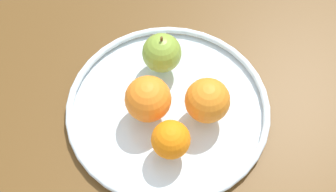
# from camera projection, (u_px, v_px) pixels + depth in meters

# --- Properties ---
(ground_plane) EXTENTS (1.33, 1.33, 0.04)m
(ground_plane) POSITION_uv_depth(u_px,v_px,m) (168.00, 116.00, 0.83)
(ground_plane) COLOR brown
(fruit_bowl) EXTENTS (0.35, 0.35, 0.02)m
(fruit_bowl) POSITION_uv_depth(u_px,v_px,m) (168.00, 108.00, 0.81)
(fruit_bowl) COLOR silver
(fruit_bowl) RESTS_ON ground_plane
(apple) EXTENTS (0.07, 0.07, 0.08)m
(apple) POSITION_uv_depth(u_px,v_px,m) (162.00, 53.00, 0.82)
(apple) COLOR #84A637
(apple) RESTS_ON fruit_bowl
(orange_front_right) EXTENTS (0.06, 0.06, 0.06)m
(orange_front_right) POSITION_uv_depth(u_px,v_px,m) (171.00, 140.00, 0.73)
(orange_front_right) COLOR orange
(orange_front_right) RESTS_ON fruit_bowl
(orange_center) EXTENTS (0.08, 0.08, 0.08)m
(orange_center) POSITION_uv_depth(u_px,v_px,m) (148.00, 99.00, 0.76)
(orange_center) COLOR orange
(orange_center) RESTS_ON fruit_bowl
(orange_back_left) EXTENTS (0.07, 0.07, 0.07)m
(orange_back_left) POSITION_uv_depth(u_px,v_px,m) (207.00, 101.00, 0.76)
(orange_back_left) COLOR orange
(orange_back_left) RESTS_ON fruit_bowl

